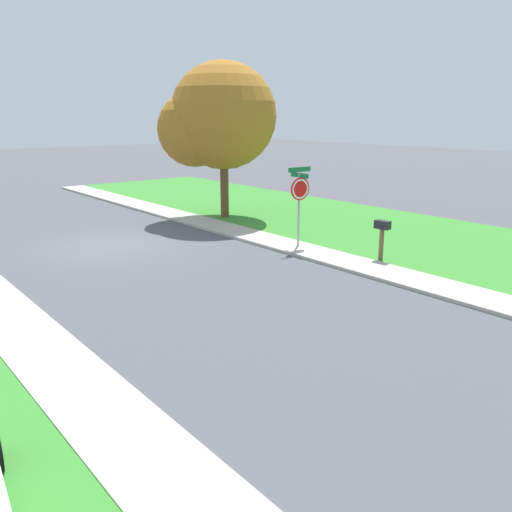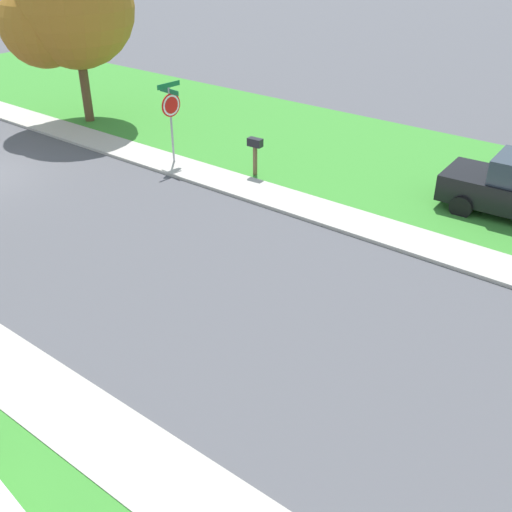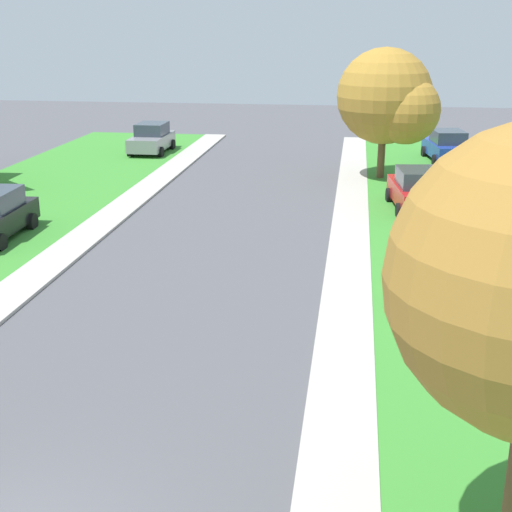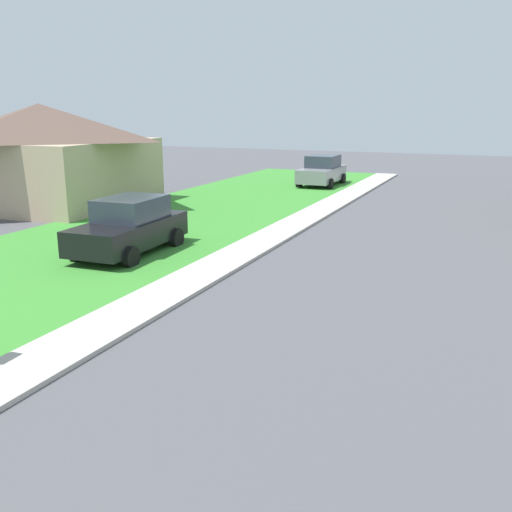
# 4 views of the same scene
# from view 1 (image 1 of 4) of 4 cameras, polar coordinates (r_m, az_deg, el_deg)

# --- Properties ---
(ground_plane) EXTENTS (120.00, 120.00, 0.00)m
(ground_plane) POSITION_cam_1_polar(r_m,az_deg,el_deg) (19.24, -15.45, 1.07)
(ground_plane) COLOR #4C4C51
(sidewalk_east) EXTENTS (1.40, 56.00, 0.10)m
(sidewalk_east) POSITION_cam_1_polar(r_m,az_deg,el_deg) (7.32, -10.01, -22.12)
(sidewalk_east) COLOR #ADA89E
(sidewalk_east) RESTS_ON ground
(stop_sign_far_corner) EXTENTS (0.92, 0.92, 2.77)m
(stop_sign_far_corner) POSITION_cam_1_polar(r_m,az_deg,el_deg) (17.88, 4.72, 6.70)
(stop_sign_far_corner) COLOR #9E9EA3
(stop_sign_far_corner) RESTS_ON ground
(tree_across_left) EXTENTS (4.83, 4.49, 6.66)m
(tree_across_left) POSITION_cam_1_polar(r_m,az_deg,el_deg) (23.09, -4.32, 14.46)
(tree_across_left) COLOR brown
(tree_across_left) RESTS_ON ground
(mailbox) EXTENTS (0.27, 0.49, 1.31)m
(mailbox) POSITION_cam_1_polar(r_m,az_deg,el_deg) (16.74, 13.43, 2.72)
(mailbox) COLOR brown
(mailbox) RESTS_ON ground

